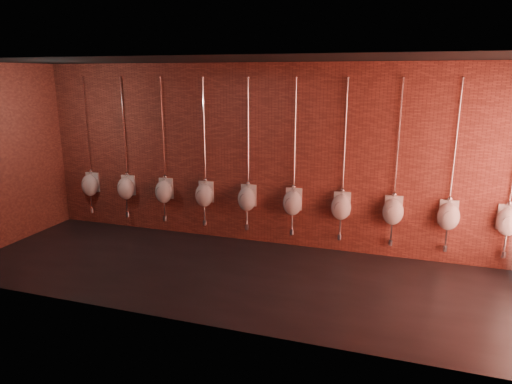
% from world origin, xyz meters
% --- Properties ---
extents(ground, '(8.50, 8.50, 0.00)m').
position_xyz_m(ground, '(0.00, 0.00, 0.00)').
color(ground, black).
rests_on(ground, ground).
extents(room_shell, '(8.54, 3.04, 3.22)m').
position_xyz_m(room_shell, '(0.00, 0.00, 2.01)').
color(room_shell, black).
rests_on(room_shell, ground).
extents(urinal_0, '(0.36, 0.32, 2.71)m').
position_xyz_m(urinal_0, '(-3.55, 1.38, 0.85)').
color(urinal_0, white).
rests_on(urinal_0, ground).
extents(urinal_1, '(0.36, 0.32, 2.71)m').
position_xyz_m(urinal_1, '(-2.70, 1.38, 0.85)').
color(urinal_1, white).
rests_on(urinal_1, ground).
extents(urinal_2, '(0.36, 0.32, 2.71)m').
position_xyz_m(urinal_2, '(-1.86, 1.38, 0.85)').
color(urinal_2, white).
rests_on(urinal_2, ground).
extents(urinal_3, '(0.36, 0.32, 2.71)m').
position_xyz_m(urinal_3, '(-1.02, 1.38, 0.85)').
color(urinal_3, white).
rests_on(urinal_3, ground).
extents(urinal_4, '(0.36, 0.32, 2.71)m').
position_xyz_m(urinal_4, '(-0.18, 1.38, 0.85)').
color(urinal_4, white).
rests_on(urinal_4, ground).
extents(urinal_5, '(0.36, 0.32, 2.71)m').
position_xyz_m(urinal_5, '(0.67, 1.38, 0.85)').
color(urinal_5, white).
rests_on(urinal_5, ground).
extents(urinal_6, '(0.36, 0.32, 2.71)m').
position_xyz_m(urinal_6, '(1.51, 1.38, 0.85)').
color(urinal_6, white).
rests_on(urinal_6, ground).
extents(urinal_7, '(0.36, 0.32, 2.71)m').
position_xyz_m(urinal_7, '(2.35, 1.38, 0.85)').
color(urinal_7, white).
rests_on(urinal_7, ground).
extents(urinal_8, '(0.36, 0.32, 2.71)m').
position_xyz_m(urinal_8, '(3.19, 1.38, 0.85)').
color(urinal_8, white).
rests_on(urinal_8, ground).
extents(urinal_9, '(0.36, 0.32, 2.71)m').
position_xyz_m(urinal_9, '(4.04, 1.38, 0.85)').
color(urinal_9, white).
rests_on(urinal_9, ground).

